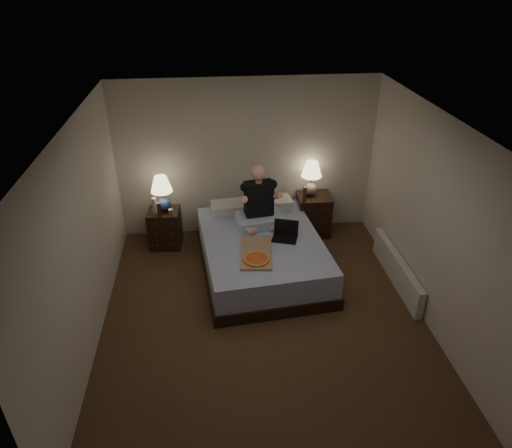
{
  "coord_description": "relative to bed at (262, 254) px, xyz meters",
  "views": [
    {
      "loc": [
        -0.57,
        -4.37,
        3.91
      ],
      "look_at": [
        0.0,
        0.9,
        0.85
      ],
      "focal_mm": 32.0,
      "sensor_mm": 36.0,
      "label": 1
    }
  ],
  "objects": [
    {
      "name": "wall_left",
      "position": [
        -2.1,
        -1.04,
        0.98
      ],
      "size": [
        0.0,
        4.5,
        2.5
      ],
      "primitive_type": "cube",
      "rotation": [
        1.57,
        0.0,
        1.57
      ],
      "color": "silver",
      "rests_on": "ground"
    },
    {
      "name": "ceiling",
      "position": [
        -0.1,
        -1.04,
        2.23
      ],
      "size": [
        4.0,
        4.5,
        0.0
      ],
      "primitive_type": "cube",
      "rotation": [
        3.14,
        0.0,
        0.0
      ],
      "color": "white",
      "rests_on": "ground"
    },
    {
      "name": "floor",
      "position": [
        -0.1,
        -1.04,
        -0.27
      ],
      "size": [
        4.0,
        4.5,
        0.0
      ],
      "primitive_type": "cube",
      "color": "brown",
      "rests_on": "ground"
    },
    {
      "name": "wall_front",
      "position": [
        -0.1,
        -3.29,
        0.98
      ],
      "size": [
        4.0,
        0.0,
        2.5
      ],
      "primitive_type": "cube",
      "rotation": [
        -1.57,
        0.0,
        0.0
      ],
      "color": "silver",
      "rests_on": "ground"
    },
    {
      "name": "nightstand_left",
      "position": [
        -1.42,
        0.83,
        0.04
      ],
      "size": [
        0.51,
        0.46,
        0.61
      ],
      "primitive_type": "cube",
      "rotation": [
        0.0,
        0.0,
        -0.09
      ],
      "color": "black",
      "rests_on": "floor"
    },
    {
      "name": "nightstand_right",
      "position": [
        0.96,
        0.95,
        0.07
      ],
      "size": [
        0.54,
        0.48,
        0.68
      ],
      "primitive_type": "cube",
      "rotation": [
        0.0,
        0.0,
        -0.03
      ],
      "color": "black",
      "rests_on": "floor"
    },
    {
      "name": "soda_can",
      "position": [
        -1.29,
        0.67,
        0.39
      ],
      "size": [
        0.07,
        0.07,
        0.1
      ],
      "primitive_type": "cylinder",
      "color": "#BCBBB7",
      "rests_on": "nightstand_left"
    },
    {
      "name": "wall_right",
      "position": [
        1.9,
        -1.04,
        0.98
      ],
      "size": [
        0.0,
        4.5,
        2.5
      ],
      "primitive_type": "cube",
      "rotation": [
        1.57,
        0.0,
        -1.57
      ],
      "color": "silver",
      "rests_on": "ground"
    },
    {
      "name": "laptop",
      "position": [
        0.31,
        -0.07,
        0.39
      ],
      "size": [
        0.41,
        0.37,
        0.24
      ],
      "primitive_type": null,
      "rotation": [
        0.0,
        0.0,
        -0.32
      ],
      "color": "black",
      "rests_on": "bed"
    },
    {
      "name": "lamp_right",
      "position": [
        0.9,
        1.01,
        0.69
      ],
      "size": [
        0.4,
        0.4,
        0.56
      ],
      "primitive_type": null,
      "rotation": [
        0.0,
        0.0,
        0.29
      ],
      "color": "gray",
      "rests_on": "nightstand_right"
    },
    {
      "name": "bed",
      "position": [
        0.0,
        0.0,
        0.0
      ],
      "size": [
        1.82,
        2.3,
        0.54
      ],
      "primitive_type": "cube",
      "rotation": [
        0.0,
        0.0,
        0.1
      ],
      "color": "#596CB3",
      "rests_on": "floor"
    },
    {
      "name": "wall_back",
      "position": [
        -0.1,
        1.21,
        0.98
      ],
      "size": [
        4.0,
        0.0,
        2.5
      ],
      "primitive_type": "cube",
      "rotation": [
        1.57,
        0.0,
        0.0
      ],
      "color": "silver",
      "rests_on": "ground"
    },
    {
      "name": "pizza_box",
      "position": [
        -0.14,
        -0.59,
        0.31
      ],
      "size": [
        0.48,
        0.8,
        0.08
      ],
      "primitive_type": null,
      "rotation": [
        0.0,
        0.0,
        -0.11
      ],
      "color": "tan",
      "rests_on": "bed"
    },
    {
      "name": "lamp_left",
      "position": [
        -1.41,
        0.85,
        0.62
      ],
      "size": [
        0.4,
        0.4,
        0.56
      ],
      "primitive_type": null,
      "rotation": [
        0.0,
        0.0,
        -0.3
      ],
      "color": "navy",
      "rests_on": "nightstand_left"
    },
    {
      "name": "person",
      "position": [
        0.01,
        0.36,
        0.73
      ],
      "size": [
        0.73,
        0.61,
        0.93
      ],
      "primitive_type": null,
      "rotation": [
        0.0,
        0.0,
        0.14
      ],
      "color": "black",
      "rests_on": "bed"
    },
    {
      "name": "water_bottle",
      "position": [
        -1.53,
        0.77,
        0.47
      ],
      "size": [
        0.07,
        0.07,
        0.25
      ],
      "primitive_type": "cylinder",
      "color": "silver",
      "rests_on": "nightstand_left"
    },
    {
      "name": "beer_bottle_right",
      "position": [
        0.76,
        0.81,
        0.52
      ],
      "size": [
        0.06,
        0.06,
        0.23
      ],
      "primitive_type": "cylinder",
      "color": "#5E240D",
      "rests_on": "nightstand_right"
    },
    {
      "name": "beer_bottle_left",
      "position": [
        -1.45,
        0.64,
        0.46
      ],
      "size": [
        0.06,
        0.06,
        0.23
      ],
      "primitive_type": "cylinder",
      "color": "#521B0B",
      "rests_on": "nightstand_left"
    },
    {
      "name": "radiator",
      "position": [
        1.83,
        -0.49,
        -0.07
      ],
      "size": [
        0.1,
        1.6,
        0.4
      ],
      "primitive_type": "cube",
      "color": "silver",
      "rests_on": "floor"
    }
  ]
}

